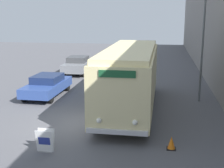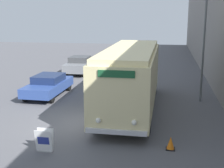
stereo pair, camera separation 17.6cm
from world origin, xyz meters
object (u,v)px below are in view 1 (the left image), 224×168
at_px(vintage_bus, 130,75).
at_px(traffic_cone, 171,143).
at_px(sign_board, 45,141).
at_px(parked_car_mid, 78,65).
at_px(streetlamp, 204,21).
at_px(parked_car_near, 47,85).

relative_size(vintage_bus, traffic_cone, 19.19).
distance_m(sign_board, traffic_cone, 4.86).
distance_m(vintage_bus, sign_board, 6.64).
xyz_separation_m(vintage_bus, sign_board, (-2.61, -5.93, -1.47)).
distance_m(vintage_bus, parked_car_mid, 11.31).
xyz_separation_m(streetlamp, traffic_cone, (-1.81, -7.21, -4.48)).
bearing_deg(parked_car_mid, sign_board, -79.98).
height_order(streetlamp, parked_car_mid, streetlamp).
bearing_deg(traffic_cone, vintage_bus, 113.50).
relative_size(vintage_bus, parked_car_near, 2.20).
height_order(parked_car_near, parked_car_mid, parked_car_mid).
relative_size(vintage_bus, streetlamp, 1.33).
bearing_deg(sign_board, parked_car_mid, 100.96).
bearing_deg(parked_car_near, vintage_bus, -18.61).
bearing_deg(traffic_cone, sign_board, -168.11).
relative_size(parked_car_near, traffic_cone, 8.73).
xyz_separation_m(parked_car_near, traffic_cone, (7.65, -6.90, -0.45)).
relative_size(sign_board, streetlamp, 0.12).
relative_size(streetlamp, traffic_cone, 14.41).
bearing_deg(streetlamp, parked_car_near, -178.13).
height_order(sign_board, parked_car_near, parked_car_near).
height_order(vintage_bus, parked_car_near, vintage_bus).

